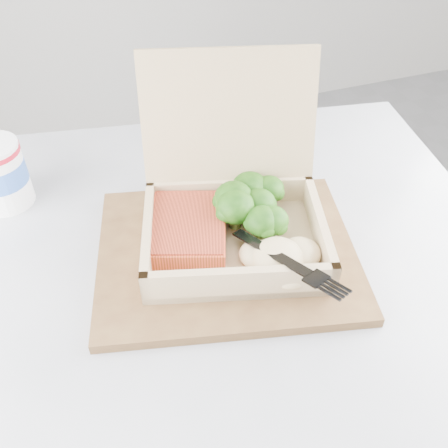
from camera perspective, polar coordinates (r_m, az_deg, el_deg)
name	(u,v)px	position (r m, az deg, el deg)	size (l,w,h in m)	color
cafe_table	(210,381)	(0.74, -1.62, -17.50)	(0.91, 0.91, 0.73)	black
serving_tray	(227,252)	(0.62, 0.30, -3.26)	(0.31, 0.25, 0.01)	brown
takeout_container	(232,198)	(0.61, 0.98, 2.96)	(0.27, 0.27, 0.20)	#A08660
salmon_fillet	(188,229)	(0.61, -4.11, -0.58)	(0.09, 0.12, 0.02)	#E34B2C
broccoli_pile	(259,208)	(0.63, 4.01, 1.81)	(0.11, 0.11, 0.04)	#367219
mashed_potatoes	(278,257)	(0.57, 6.20, -3.78)	(0.10, 0.08, 0.03)	#D7BE8B
plastic_fork	(257,241)	(0.57, 3.84, -2.00)	(0.07, 0.16, 0.03)	black
receipt	(195,181)	(0.74, -3.33, 4.95)	(0.08, 0.14, 0.00)	white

